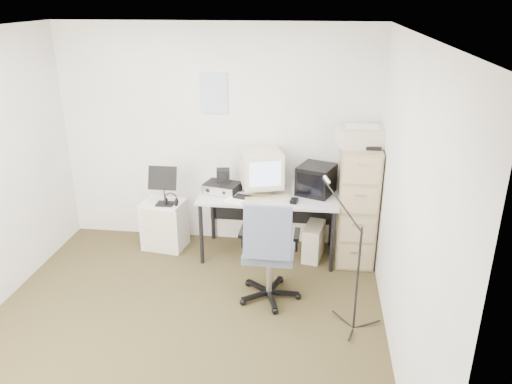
# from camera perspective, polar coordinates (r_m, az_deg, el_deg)

# --- Properties ---
(floor) EXTENTS (3.60, 3.60, 0.01)m
(floor) POSITION_cam_1_polar(r_m,az_deg,el_deg) (4.64, -8.53, -15.13)
(floor) COLOR #423C20
(floor) RESTS_ON ground
(ceiling) EXTENTS (3.60, 3.60, 0.01)m
(ceiling) POSITION_cam_1_polar(r_m,az_deg,el_deg) (3.73, -10.75, 17.39)
(ceiling) COLOR white
(ceiling) RESTS_ON ground
(wall_back) EXTENTS (3.60, 0.02, 2.50)m
(wall_back) POSITION_cam_1_polar(r_m,az_deg,el_deg) (5.67, -4.47, 6.24)
(wall_back) COLOR white
(wall_back) RESTS_ON ground
(wall_front) EXTENTS (3.60, 0.02, 2.50)m
(wall_front) POSITION_cam_1_polar(r_m,az_deg,el_deg) (2.57, -21.11, -15.96)
(wall_front) COLOR white
(wall_front) RESTS_ON ground
(wall_right) EXTENTS (0.02, 3.60, 2.50)m
(wall_right) POSITION_cam_1_polar(r_m,az_deg,el_deg) (3.92, 16.62, -1.88)
(wall_right) COLOR white
(wall_right) RESTS_ON ground
(wall_calendar) EXTENTS (0.30, 0.02, 0.44)m
(wall_calendar) POSITION_cam_1_polar(r_m,az_deg,el_deg) (5.55, -4.85, 11.19)
(wall_calendar) COLOR white
(wall_calendar) RESTS_ON wall_back
(filing_cabinet) EXTENTS (0.40, 0.60, 1.30)m
(filing_cabinet) POSITION_cam_1_polar(r_m,az_deg,el_deg) (5.48, 11.46, -1.38)
(filing_cabinet) COLOR tan
(filing_cabinet) RESTS_ON floor
(printer) EXTENTS (0.55, 0.44, 0.19)m
(printer) POSITION_cam_1_polar(r_m,az_deg,el_deg) (5.25, 12.05, 6.19)
(printer) COLOR beige
(printer) RESTS_ON filing_cabinet
(desk) EXTENTS (1.50, 0.70, 0.73)m
(desk) POSITION_cam_1_polar(r_m,az_deg,el_deg) (5.57, 1.46, -3.74)
(desk) COLOR #A4A4A4
(desk) RESTS_ON floor
(crt_monitor) EXTENTS (0.54, 0.55, 0.47)m
(crt_monitor) POSITION_cam_1_polar(r_m,az_deg,el_deg) (5.40, 0.60, 2.31)
(crt_monitor) COLOR beige
(crt_monitor) RESTS_ON desk
(crt_tv) EXTENTS (0.46, 0.47, 0.32)m
(crt_tv) POSITION_cam_1_polar(r_m,az_deg,el_deg) (5.43, 6.89, 1.43)
(crt_tv) COLOR black
(crt_tv) RESTS_ON desk
(desk_speaker) EXTENTS (0.09, 0.09, 0.13)m
(desk_speaker) POSITION_cam_1_polar(r_m,az_deg,el_deg) (5.46, 4.58, 0.57)
(desk_speaker) COLOR beige
(desk_speaker) RESTS_ON desk
(keyboard) EXTENTS (0.52, 0.31, 0.03)m
(keyboard) POSITION_cam_1_polar(r_m,az_deg,el_deg) (5.26, 1.23, -0.82)
(keyboard) COLOR beige
(keyboard) RESTS_ON desk
(mouse) EXTENTS (0.09, 0.13, 0.04)m
(mouse) POSITION_cam_1_polar(r_m,az_deg,el_deg) (5.22, 4.37, -1.01)
(mouse) COLOR black
(mouse) RESTS_ON desk
(radio_receiver) EXTENTS (0.42, 0.34, 0.11)m
(radio_receiver) POSITION_cam_1_polar(r_m,az_deg,el_deg) (5.47, -3.91, 0.51)
(radio_receiver) COLOR black
(radio_receiver) RESTS_ON desk
(radio_speaker) EXTENTS (0.16, 0.16, 0.14)m
(radio_speaker) POSITION_cam_1_polar(r_m,az_deg,el_deg) (5.47, -3.78, 1.90)
(radio_speaker) COLOR black
(radio_speaker) RESTS_ON radio_receiver
(papers) EXTENTS (0.28, 0.33, 0.02)m
(papers) POSITION_cam_1_polar(r_m,az_deg,el_deg) (5.30, -1.99, -0.68)
(papers) COLOR white
(papers) RESTS_ON desk
(pc_tower) EXTENTS (0.26, 0.44, 0.39)m
(pc_tower) POSITION_cam_1_polar(r_m,az_deg,el_deg) (5.62, 6.61, -5.61)
(pc_tower) COLOR beige
(pc_tower) RESTS_ON floor
(office_chair) EXTENTS (0.61, 0.61, 1.05)m
(office_chair) POSITION_cam_1_polar(r_m,az_deg,el_deg) (4.71, 1.54, -6.56)
(office_chair) COLOR slate
(office_chair) RESTS_ON floor
(side_cart) EXTENTS (0.50, 0.43, 0.57)m
(side_cart) POSITION_cam_1_polar(r_m,az_deg,el_deg) (5.86, -10.40, -3.65)
(side_cart) COLOR silver
(side_cart) RESTS_ON floor
(music_stand) EXTENTS (0.32, 0.17, 0.46)m
(music_stand) POSITION_cam_1_polar(r_m,az_deg,el_deg) (5.58, -10.50, 0.77)
(music_stand) COLOR black
(music_stand) RESTS_ON side_cart
(headphones) EXTENTS (0.21, 0.21, 0.03)m
(headphones) POSITION_cam_1_polar(r_m,az_deg,el_deg) (5.61, -9.69, -1.03)
(headphones) COLOR black
(headphones) RESTS_ON side_cart
(mic_stand) EXTENTS (0.03, 0.03, 1.29)m
(mic_stand) POSITION_cam_1_polar(r_m,az_deg,el_deg) (4.32, 11.67, -8.06)
(mic_stand) COLOR black
(mic_stand) RESTS_ON floor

